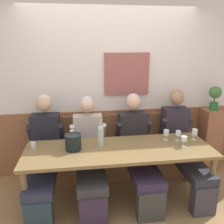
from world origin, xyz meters
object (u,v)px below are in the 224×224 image
object	(u,v)px
wall_bench	(112,159)
wine_glass_left_end	(195,132)
person_center_right_seat	(137,145)
wine_bottle_green_tall	(101,135)
person_right_seat	(89,150)
wine_glass_mid_right	(184,139)
person_center_left_seat	(44,148)
wine_glass_near_bucket	(72,134)
water_tumbler_center	(33,145)
potted_plant	(215,95)
ice_bucket	(73,142)
person_left_seat	(182,140)
wine_glass_by_bottle	(166,133)
dining_table	(119,154)
wine_glass_mid_left	(178,134)

from	to	relation	value
wall_bench	wine_glass_left_end	world-z (taller)	wall_bench
person_center_right_seat	wine_bottle_green_tall	size ratio (longest dim) A/B	3.82
person_right_seat	wine_glass_mid_right	size ratio (longest dim) A/B	9.70
person_center_left_seat	person_center_right_seat	world-z (taller)	person_center_left_seat
wall_bench	person_center_right_seat	world-z (taller)	person_center_right_seat
wine_glass_near_bucket	water_tumbler_center	size ratio (longest dim) A/B	2.19
person_right_seat	wine_glass_mid_right	world-z (taller)	person_right_seat
wine_glass_left_end	potted_plant	bearing A→B (deg)	43.71
person_right_seat	wine_bottle_green_tall	xyz separation A→B (m)	(0.14, -0.17, 0.28)
person_center_left_seat	ice_bucket	bearing A→B (deg)	-35.56
person_right_seat	ice_bucket	size ratio (longest dim) A/B	6.53
person_center_right_seat	ice_bucket	bearing A→B (deg)	-163.17
ice_bucket	wine_glass_left_end	size ratio (longest dim) A/B	1.30
water_tumbler_center	wine_bottle_green_tall	bearing A→B (deg)	-3.52
person_left_seat	wine_glass_near_bucket	xyz separation A→B (m)	(-1.54, -0.07, 0.20)
wine_glass_near_bucket	wine_glass_by_bottle	xyz separation A→B (m)	(1.23, -0.10, -0.02)
wine_glass_mid_right	person_left_seat	bearing A→B (deg)	67.97
dining_table	wine_glass_mid_left	xyz separation A→B (m)	(0.81, 0.12, 0.18)
wine_glass_near_bucket	potted_plant	distance (m)	2.24
wine_glass_near_bucket	potted_plant	xyz separation A→B (m)	(2.18, 0.40, 0.36)
person_center_right_seat	wine_glass_near_bucket	size ratio (longest dim) A/B	7.90
person_right_seat	water_tumbler_center	size ratio (longest dim) A/B	17.04
wall_bench	wine_glass_by_bottle	distance (m)	0.98
person_center_left_seat	wine_bottle_green_tall	size ratio (longest dim) A/B	3.89
person_center_right_seat	wine_glass_near_bucket	xyz separation A→B (m)	(-0.88, -0.05, 0.22)
dining_table	wine_glass_mid_right	size ratio (longest dim) A/B	17.49
wine_bottle_green_tall	wine_glass_mid_left	distance (m)	1.03
wall_bench	water_tumbler_center	world-z (taller)	wall_bench
ice_bucket	water_tumbler_center	bearing A→B (deg)	166.79
person_center_left_seat	water_tumbler_center	world-z (taller)	person_center_left_seat
wine_glass_near_bucket	person_left_seat	bearing A→B (deg)	2.46
person_left_seat	wine_glass_mid_right	size ratio (longest dim) A/B	10.16
wine_bottle_green_tall	person_center_left_seat	bearing A→B (deg)	163.59
dining_table	person_center_left_seat	distance (m)	1.00
ice_bucket	wine_glass_left_end	distance (m)	1.60
wine_glass_near_bucket	ice_bucket	bearing A→B (deg)	-86.00
person_center_left_seat	person_center_right_seat	xyz separation A→B (m)	(1.26, -0.02, -0.02)
wine_glass_mid_right	water_tumbler_center	xyz separation A→B (m)	(-1.86, 0.22, -0.06)
wine_bottle_green_tall	wine_glass_mid_right	size ratio (longest dim) A/B	2.58
wall_bench	wine_bottle_green_tall	size ratio (longest dim) A/B	7.66
dining_table	water_tumbler_center	bearing A→B (deg)	171.13
ice_bucket	wall_bench	bearing A→B (deg)	46.18
dining_table	person_center_left_seat	size ratio (longest dim) A/B	1.74
wine_glass_mid_right	wine_glass_mid_left	world-z (taller)	wine_glass_mid_left
wine_glass_left_end	person_center_left_seat	bearing A→B (deg)	174.15
wine_glass_mid_right	wine_glass_mid_left	bearing A→B (deg)	90.78
ice_bucket	wine_glass_mid_right	xyz separation A→B (m)	(1.37, -0.10, -0.00)
wall_bench	wine_glass_left_end	xyz separation A→B (m)	(1.04, -0.51, 0.57)
wine_glass_left_end	wine_glass_mid_left	xyz separation A→B (m)	(-0.23, -0.01, -0.00)
person_center_left_seat	wine_bottle_green_tall	distance (m)	0.80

